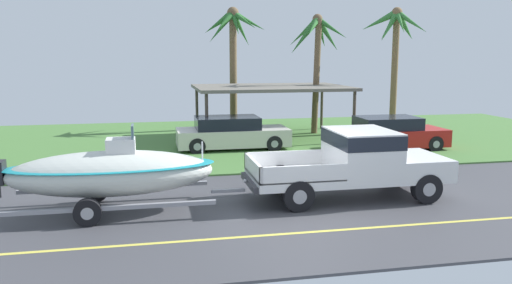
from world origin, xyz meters
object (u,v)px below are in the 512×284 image
boat_on_trailer (111,173)px  parked_sedan_far (391,134)px  palm_tree_near_left (232,38)px  palm_tree_far_left (395,37)px  parked_sedan_near (231,134)px  palm_tree_mid (316,44)px  carport_awning (271,88)px  pickup_truck_towing (360,160)px

boat_on_trailer → parked_sedan_far: bearing=31.3°
palm_tree_near_left → palm_tree_far_left: palm_tree_near_left is taller
boat_on_trailer → parked_sedan_near: (4.31, 7.96, -0.33)m
boat_on_trailer → palm_tree_far_left: 17.54m
parked_sedan_near → parked_sedan_far: (6.47, -1.41, -0.00)m
palm_tree_mid → palm_tree_far_left: (4.07, -0.02, 0.37)m
parked_sedan_far → palm_tree_near_left: (-5.43, 7.39, 4.12)m
carport_awning → palm_tree_far_left: bearing=5.2°
boat_on_trailer → palm_tree_near_left: palm_tree_near_left is taller
pickup_truck_towing → parked_sedan_near: 8.29m
parked_sedan_far → palm_tree_mid: size_ratio=0.75×
parked_sedan_near → carport_awning: size_ratio=0.66×
carport_awning → palm_tree_far_left: 6.93m
parked_sedan_near → parked_sedan_far: size_ratio=1.05×
parked_sedan_near → palm_tree_mid: bearing=33.9°
carport_awning → palm_tree_near_left: palm_tree_near_left is taller
parked_sedan_far → palm_tree_mid: bearing=111.5°
parked_sedan_far → palm_tree_far_left: palm_tree_far_left is taller
carport_awning → palm_tree_mid: palm_tree_mid is taller
parked_sedan_near → boat_on_trailer: bearing=-118.5°
pickup_truck_towing → palm_tree_mid: 11.84m
parked_sedan_near → palm_tree_near_left: (1.04, 5.98, 4.12)m
boat_on_trailer → parked_sedan_far: size_ratio=1.42×
pickup_truck_towing → boat_on_trailer: 6.63m
palm_tree_far_left → boat_on_trailer: bearing=-139.7°
pickup_truck_towing → parked_sedan_near: size_ratio=1.22×
boat_on_trailer → palm_tree_far_left: size_ratio=1.00×
palm_tree_near_left → palm_tree_mid: palm_tree_near_left is taller
pickup_truck_towing → palm_tree_far_left: bearing=59.8°
parked_sedan_far → parked_sedan_near: bearing=167.7°
carport_awning → palm_tree_near_left: 4.40m
boat_on_trailer → palm_tree_mid: size_ratio=1.06×
parked_sedan_near → carport_awning: 3.81m
palm_tree_near_left → palm_tree_mid: (3.64, -2.83, -0.38)m
parked_sedan_far → palm_tree_near_left: 10.05m
boat_on_trailer → parked_sedan_far: 12.62m
carport_awning → palm_tree_mid: size_ratio=1.21×
parked_sedan_far → palm_tree_far_left: 6.53m
boat_on_trailer → carport_awning: size_ratio=0.88×
palm_tree_far_left → palm_tree_near_left: bearing=159.7°
pickup_truck_towing → carport_awning: (-0.02, 10.49, 1.31)m
carport_awning → palm_tree_far_left: (6.46, 0.59, 2.42)m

